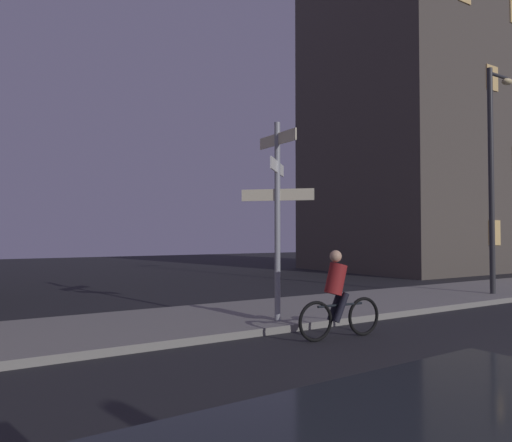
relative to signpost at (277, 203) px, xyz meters
The scene contains 5 objects.
sidewalk_kerb 3.12m from the signpost, 38.35° to the left, with size 40.00×3.45×0.14m, color gray.
signpost is the anchor object (origin of this frame).
street_lamp 8.27m from the signpost, ahead, with size 1.24×0.28×6.81m.
cyclist 2.34m from the signpost, 77.35° to the right, with size 1.82×0.35×1.61m.
building_right_block 19.57m from the signpost, 32.14° to the left, with size 8.41×8.78×21.63m.
Camera 1 is at (-7.01, -1.94, 1.88)m, focal length 33.16 mm.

